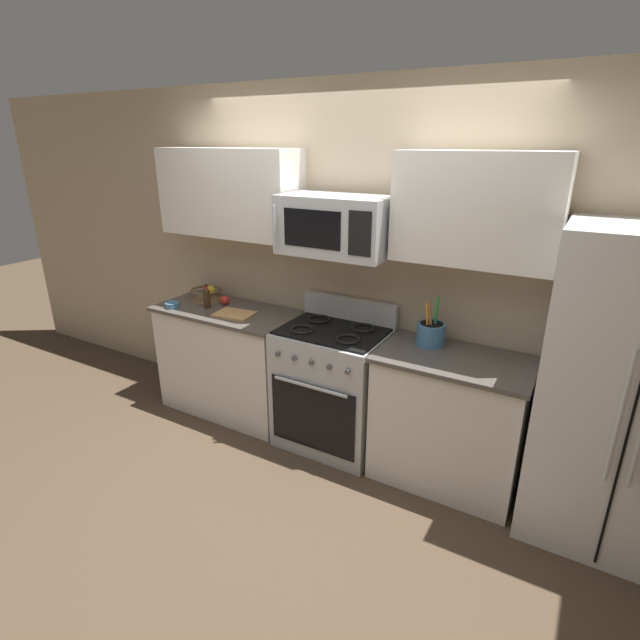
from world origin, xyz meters
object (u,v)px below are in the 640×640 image
at_px(prep_bowl, 172,305).
at_px(microwave, 336,225).
at_px(utensil_crock, 431,333).
at_px(cutting_board, 234,314).
at_px(range_oven, 332,386).
at_px(bottle_soy, 207,297).
at_px(fruit_basket, 207,293).
at_px(refrigerator, 629,396).
at_px(apple_loose, 225,300).

bearing_deg(prep_bowl, microwave, 8.61).
xyz_separation_m(utensil_crock, cutting_board, (-1.51, -0.20, -0.08)).
bearing_deg(range_oven, bottle_soy, -177.65).
height_order(fruit_basket, cutting_board, fruit_basket).
xyz_separation_m(range_oven, fruit_basket, (-1.30, 0.12, 0.49)).
distance_m(utensil_crock, cutting_board, 1.52).
bearing_deg(microwave, refrigerator, -1.33).
bearing_deg(utensil_crock, bottle_soy, -174.75).
relative_size(apple_loose, prep_bowl, 0.68).
bearing_deg(bottle_soy, refrigerator, 0.57).
xyz_separation_m(apple_loose, bottle_soy, (-0.07, -0.13, 0.05)).
distance_m(refrigerator, fruit_basket, 3.12).
bearing_deg(cutting_board, fruit_basket, 157.14).
height_order(fruit_basket, prep_bowl, fruit_basket).
height_order(refrigerator, fruit_basket, refrigerator).
bearing_deg(prep_bowl, cutting_board, 11.24).
distance_m(utensil_crock, bottle_soy, 1.82).
relative_size(microwave, apple_loose, 9.68).
xyz_separation_m(microwave, fruit_basket, (-1.30, 0.09, -0.70)).
distance_m(microwave, prep_bowl, 1.59).
height_order(refrigerator, utensil_crock, refrigerator).
bearing_deg(bottle_soy, cutting_board, -5.35).
bearing_deg(microwave, cutting_board, -173.17).
relative_size(microwave, cutting_board, 2.55).
xyz_separation_m(range_oven, apple_loose, (-1.07, 0.09, 0.47)).
bearing_deg(fruit_basket, refrigerator, -2.50).
xyz_separation_m(apple_loose, cutting_board, (0.23, -0.16, -0.03)).
bearing_deg(range_oven, cutting_board, -174.86).
bearing_deg(refrigerator, range_oven, 179.46).
height_order(range_oven, microwave, microwave).
relative_size(range_oven, microwave, 1.45).
relative_size(refrigerator, apple_loose, 23.21).
bearing_deg(cutting_board, apple_loose, 145.55).
relative_size(utensil_crock, cutting_board, 1.16).
bearing_deg(fruit_basket, cutting_board, -22.86).
xyz_separation_m(bottle_soy, prep_bowl, (-0.25, -0.14, -0.07)).
bearing_deg(prep_bowl, utensil_crock, 8.42).
bearing_deg(apple_loose, cutting_board, -34.45).
bearing_deg(cutting_board, microwave, 6.83).
bearing_deg(fruit_basket, prep_bowl, -107.69).
height_order(utensil_crock, apple_loose, utensil_crock).
xyz_separation_m(utensil_crock, bottle_soy, (-1.81, -0.17, 0.01)).
bearing_deg(refrigerator, fruit_basket, 177.50).
xyz_separation_m(refrigerator, cutting_board, (-2.65, -0.06, 0.01)).
xyz_separation_m(refrigerator, utensil_crock, (-1.14, 0.14, 0.09)).
bearing_deg(cutting_board, utensil_crock, 7.36).
xyz_separation_m(apple_loose, prep_bowl, (-0.32, -0.27, -0.02)).
xyz_separation_m(utensil_crock, prep_bowl, (-2.07, -0.31, -0.06)).
relative_size(refrigerator, prep_bowl, 15.72).
relative_size(range_oven, refrigerator, 0.60).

